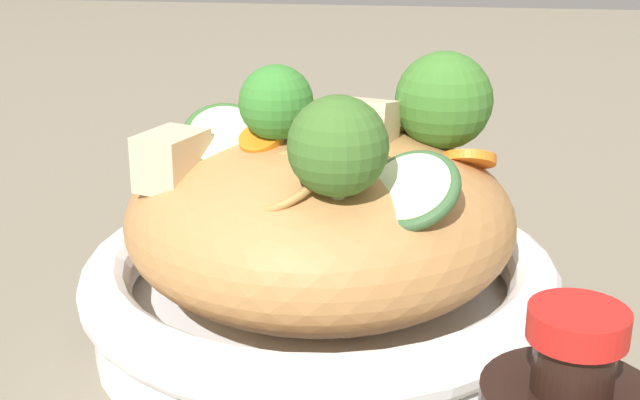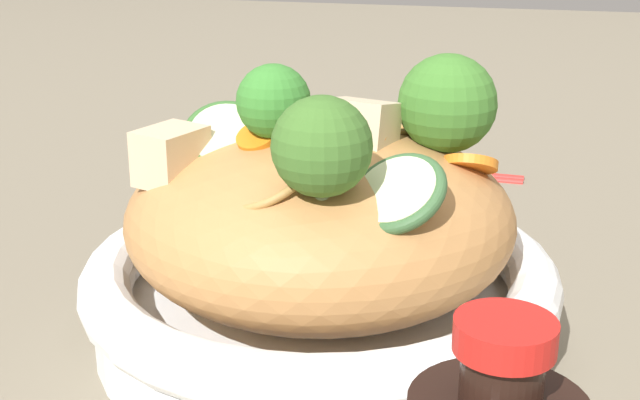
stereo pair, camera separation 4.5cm
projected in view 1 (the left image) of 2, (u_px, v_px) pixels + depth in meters
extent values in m
plane|color=#776E5B|center=(320.00, 335.00, 0.48)|extent=(3.00, 3.00, 0.00)
cylinder|color=white|center=(320.00, 316.00, 0.48)|extent=(0.24, 0.24, 0.02)
torus|color=white|center=(320.00, 273.00, 0.47)|extent=(0.26, 0.26, 0.03)
ellipsoid|color=#B67D46|center=(320.00, 217.00, 0.46)|extent=(0.20, 0.20, 0.09)
torus|color=#BB7D4C|center=(343.00, 181.00, 0.43)|extent=(0.08, 0.08, 0.02)
torus|color=#AD8544|center=(368.00, 131.00, 0.48)|extent=(0.09, 0.09, 0.02)
torus|color=#AD8143|center=(278.00, 181.00, 0.40)|extent=(0.07, 0.07, 0.03)
cone|color=#9EC372|center=(277.00, 147.00, 0.43)|extent=(0.02, 0.03, 0.02)
sphere|color=#387E2F|center=(276.00, 102.00, 0.42)|extent=(0.05, 0.05, 0.04)
cone|color=#A3C475|center=(441.00, 149.00, 0.46)|extent=(0.03, 0.03, 0.02)
sphere|color=#3E772B|center=(444.00, 100.00, 0.45)|extent=(0.06, 0.06, 0.05)
cone|color=#A5B778|center=(338.00, 198.00, 0.38)|extent=(0.02, 0.02, 0.02)
sphere|color=#3D6B29|center=(338.00, 146.00, 0.38)|extent=(0.06, 0.06, 0.05)
cylinder|color=orange|center=(356.00, 118.00, 0.47)|extent=(0.03, 0.03, 0.01)
cylinder|color=orange|center=(366.00, 135.00, 0.43)|extent=(0.03, 0.03, 0.02)
cylinder|color=orange|center=(261.00, 140.00, 0.43)|extent=(0.03, 0.03, 0.02)
cylinder|color=orange|center=(189.00, 143.00, 0.47)|extent=(0.03, 0.03, 0.02)
cylinder|color=orange|center=(469.00, 160.00, 0.44)|extent=(0.03, 0.03, 0.02)
cylinder|color=orange|center=(332.00, 117.00, 0.48)|extent=(0.02, 0.02, 0.02)
cylinder|color=beige|center=(411.00, 190.00, 0.39)|extent=(0.05, 0.05, 0.03)
torus|color=#365D34|center=(411.00, 190.00, 0.39)|extent=(0.06, 0.06, 0.03)
cylinder|color=beige|center=(226.00, 140.00, 0.44)|extent=(0.05, 0.05, 0.03)
torus|color=#34632B|center=(226.00, 140.00, 0.44)|extent=(0.05, 0.06, 0.03)
cylinder|color=beige|center=(182.00, 148.00, 0.46)|extent=(0.04, 0.04, 0.02)
torus|color=#2F6333|center=(182.00, 148.00, 0.46)|extent=(0.05, 0.05, 0.02)
cube|color=beige|center=(172.00, 161.00, 0.43)|extent=(0.04, 0.04, 0.03)
cube|color=beige|center=(360.00, 127.00, 0.43)|extent=(0.04, 0.04, 0.03)
cylinder|color=black|center=(574.00, 365.00, 0.25)|extent=(0.02, 0.02, 0.02)
cylinder|color=red|center=(578.00, 324.00, 0.25)|extent=(0.03, 0.03, 0.01)
cylinder|color=red|center=(358.00, 163.00, 0.78)|extent=(0.02, 0.23, 0.01)
cylinder|color=red|center=(357.00, 166.00, 0.77)|extent=(0.02, 0.23, 0.01)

